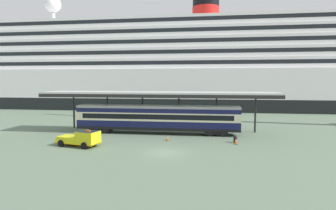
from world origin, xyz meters
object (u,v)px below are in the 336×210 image
service_truck (82,138)px  cruise_ship (194,69)px  traffic_cone_mid (168,138)px  quay_bollard (235,138)px  train_carriage (157,118)px  traffic_cone_near (236,141)px

service_truck → cruise_ship: bearing=78.3°
cruise_ship → traffic_cone_mid: size_ratio=221.09×
quay_bollard → train_carriage: bearing=155.9°
traffic_cone_near → quay_bollard: bearing=89.7°
cruise_ship → train_carriage: cruise_ship is taller
traffic_cone_near → traffic_cone_mid: traffic_cone_near is taller
train_carriage → cruise_ship: bearing=85.6°
traffic_cone_near → traffic_cone_mid: 8.60m
train_carriage → traffic_cone_mid: bearing=-65.3°
train_carriage → quay_bollard: (10.80, -4.83, -1.80)m
service_truck → traffic_cone_mid: 10.67m
cruise_ship → service_truck: (-10.48, -50.59, -10.22)m
service_truck → quay_bollard: bearing=14.7°
train_carriage → traffic_cone_near: (10.80, -5.77, -1.94)m
cruise_ship → traffic_cone_near: size_ratio=199.23×
service_truck → traffic_cone_near: service_truck is taller
service_truck → quay_bollard: service_truck is taller
cruise_ship → traffic_cone_mid: (-0.92, -45.90, -10.87)m
service_truck → traffic_cone_near: 18.53m
train_carriage → service_truck: train_carriage is taller
train_carriage → service_truck: bearing=-127.4°
cruise_ship → quay_bollard: size_ratio=157.48×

